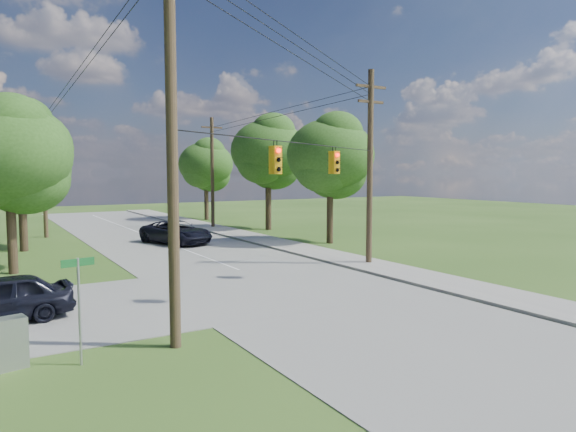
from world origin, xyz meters
TOP-DOWN VIEW (x-y plane):
  - ground at (0.00, 0.00)m, footprint 140.00×140.00m
  - main_road at (2.00, 5.00)m, footprint 10.00×100.00m
  - sidewalk_east at (8.70, 5.00)m, footprint 2.60×100.00m
  - pole_sw at (-4.60, 0.40)m, footprint 2.00×0.32m
  - pole_ne at (8.90, 8.00)m, footprint 2.00×0.32m
  - pole_north_e at (8.90, 30.00)m, footprint 2.00×0.32m
  - pole_north_w at (-5.00, 30.00)m, footprint 2.00×0.32m
  - power_lines at (1.50, 11.54)m, footprint 13.93×29.62m
  - traffic_signals at (2.55, 4.43)m, footprint 4.91×3.27m
  - tree_w_near at (-8.00, 15.00)m, footprint 6.00×6.00m
  - tree_w_mid at (-7.00, 23.00)m, footprint 6.40×6.40m
  - tree_e_near at (12.00, 16.00)m, footprint 6.20×6.20m
  - tree_e_mid at (12.50, 26.00)m, footprint 6.60×6.60m
  - tree_e_far at (11.50, 38.00)m, footprint 5.80×5.80m
  - car_main_north at (2.47, 21.23)m, footprint 4.36×6.37m
  - control_cabinet at (-8.74, 1.00)m, footprint 0.82×0.66m
  - street_name_sign at (-7.17, 0.31)m, footprint 0.83×0.20m

SIDE VIEW (x-z plane):
  - ground at x=0.00m, z-range 0.00..0.00m
  - main_road at x=2.00m, z-range 0.00..0.03m
  - sidewalk_east at x=8.70m, z-range 0.00..0.12m
  - control_cabinet at x=-8.74m, z-range 0.00..1.32m
  - car_main_north at x=2.47m, z-range 0.03..1.65m
  - street_name_sign at x=-7.17m, z-range 0.37..3.19m
  - pole_north_e at x=8.90m, z-range 0.13..10.13m
  - pole_north_w at x=-5.00m, z-range 0.13..10.13m
  - pole_ne at x=8.90m, z-range 0.22..10.72m
  - traffic_signals at x=2.55m, z-range 4.97..6.02m
  - tree_e_far at x=11.50m, z-range 1.76..10.08m
  - tree_w_near at x=-8.00m, z-range 1.72..10.12m
  - pole_sw at x=-4.60m, z-range 0.23..12.23m
  - tree_e_near at x=12.00m, z-range 1.85..10.66m
  - tree_w_mid at x=-7.00m, z-range 1.97..11.19m
  - tree_e_mid at x=12.50m, z-range 2.09..11.73m
  - power_lines at x=1.50m, z-range 6.69..11.62m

